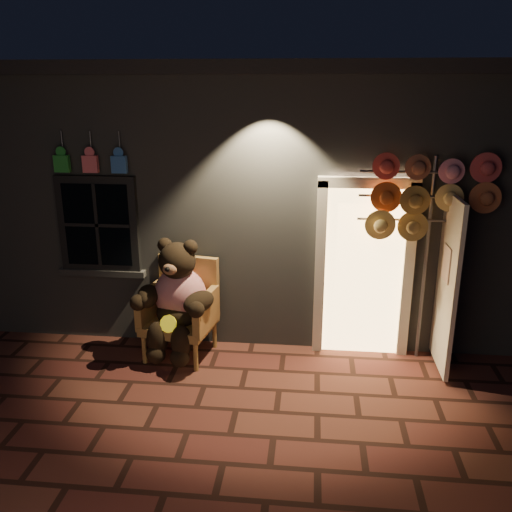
# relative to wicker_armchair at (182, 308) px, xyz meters

# --- Properties ---
(ground) EXTENTS (60.00, 60.00, 0.00)m
(ground) POSITION_rel_wicker_armchair_xyz_m (0.83, -1.21, -0.59)
(ground) COLOR #5B2D22
(ground) RESTS_ON ground
(shop_building) EXTENTS (7.30, 5.95, 3.51)m
(shop_building) POSITION_rel_wicker_armchair_xyz_m (0.83, 2.78, 1.15)
(shop_building) COLOR slate
(shop_building) RESTS_ON ground
(wicker_armchair) EXTENTS (0.92, 0.86, 1.18)m
(wicker_armchair) POSITION_rel_wicker_armchair_xyz_m (0.00, 0.00, 0.00)
(wicker_armchair) COLOR olive
(wicker_armchair) RESTS_ON ground
(teddy_bear) EXTENTS (1.02, 0.87, 1.42)m
(teddy_bear) POSITION_rel_wicker_armchair_xyz_m (-0.02, -0.15, 0.18)
(teddy_bear) COLOR red
(teddy_bear) RESTS_ON ground
(hat_rack) EXTENTS (1.51, 0.22, 2.47)m
(hat_rack) POSITION_rel_wicker_armchair_xyz_m (2.80, 0.07, 1.44)
(hat_rack) COLOR #59595E
(hat_rack) RESTS_ON ground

